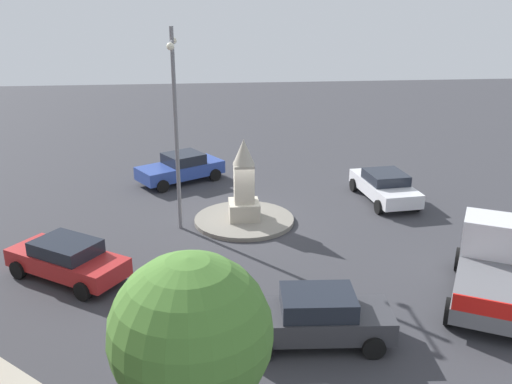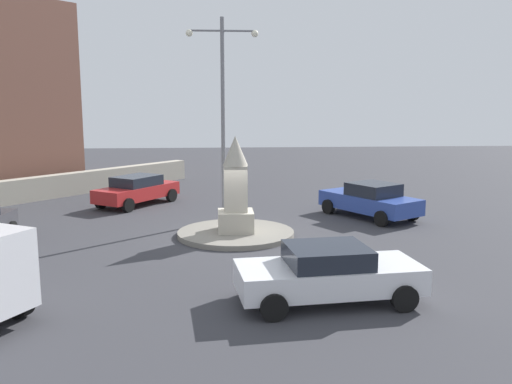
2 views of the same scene
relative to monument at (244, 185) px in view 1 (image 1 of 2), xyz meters
name	(u,v)px [view 1 (image 1 of 2)]	position (x,y,z in m)	size (l,w,h in m)	color
ground_plane	(244,222)	(0.00, 0.00, -1.69)	(80.00, 80.00, 0.00)	#38383D
traffic_island	(244,220)	(0.00, 0.00, -1.60)	(4.29, 4.29, 0.18)	gray
monument	(244,185)	(0.00, 0.00, 0.00)	(1.28, 1.28, 3.50)	#B2AA99
streetlamp	(175,114)	(-0.39, 2.72, 3.18)	(2.87, 0.28, 8.19)	slate
car_white_far_side	(385,186)	(2.00, -6.84, -0.96)	(4.64, 2.44, 1.42)	silver
car_dark_grey_waiting	(315,317)	(-9.02, -1.27, -0.90)	(2.11, 4.44, 1.54)	#38383D
car_blue_near_island	(181,168)	(5.85, 2.82, -0.93)	(3.84, 4.72, 1.50)	#2D479E
car_red_parked_left	(67,259)	(-4.48, 6.46, -0.95)	(3.86, 4.53, 1.41)	#B22323
truck_white_approaching	(491,264)	(-6.77, -7.57, -0.70)	(5.57, 4.29, 2.17)	silver
tree_near_wall	(191,335)	(-13.85, 2.04, 1.94)	(2.96, 2.96, 5.15)	brown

